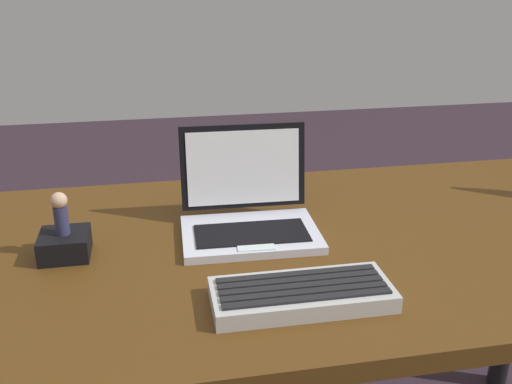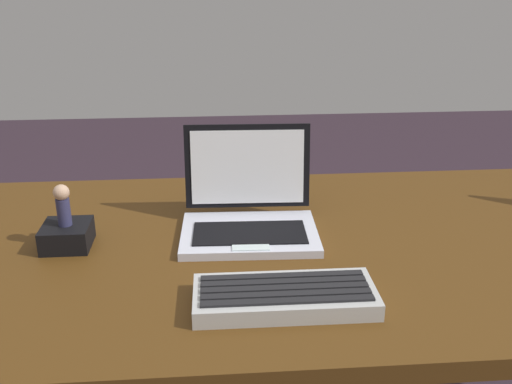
{
  "view_description": "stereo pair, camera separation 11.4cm",
  "coord_description": "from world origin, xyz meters",
  "px_view_note": "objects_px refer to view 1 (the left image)",
  "views": [
    {
      "loc": [
        -0.26,
        -1.0,
        1.26
      ],
      "look_at": [
        -0.07,
        0.04,
        0.84
      ],
      "focal_mm": 40.23,
      "sensor_mm": 36.0,
      "label": 1
    },
    {
      "loc": [
        -0.15,
        -1.01,
        1.26
      ],
      "look_at": [
        -0.07,
        0.04,
        0.84
      ],
      "focal_mm": 40.23,
      "sensor_mm": 36.0,
      "label": 2
    }
  ],
  "objects_px": {
    "laptop_front": "(248,213)",
    "external_keyboard": "(302,294)",
    "figurine": "(60,212)",
    "figurine_stand": "(65,245)"
  },
  "relations": [
    {
      "from": "laptop_front",
      "to": "external_keyboard",
      "type": "distance_m",
      "value": 0.28
    },
    {
      "from": "laptop_front",
      "to": "external_keyboard",
      "type": "relative_size",
      "value": 0.94
    },
    {
      "from": "laptop_front",
      "to": "external_keyboard",
      "type": "height_order",
      "value": "laptop_front"
    },
    {
      "from": "external_keyboard",
      "to": "figurine",
      "type": "bearing_deg",
      "value": 148.8
    },
    {
      "from": "laptop_front",
      "to": "figurine_stand",
      "type": "distance_m",
      "value": 0.36
    },
    {
      "from": "external_keyboard",
      "to": "figurine",
      "type": "height_order",
      "value": "figurine"
    },
    {
      "from": "figurine",
      "to": "external_keyboard",
      "type": "bearing_deg",
      "value": -31.2
    },
    {
      "from": "external_keyboard",
      "to": "figurine_stand",
      "type": "relative_size",
      "value": 3.24
    },
    {
      "from": "laptop_front",
      "to": "figurine_stand",
      "type": "bearing_deg",
      "value": -173.84
    },
    {
      "from": "figurine_stand",
      "to": "figurine",
      "type": "xyz_separation_m",
      "value": [
        0.0,
        0.0,
        0.07
      ]
    }
  ]
}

